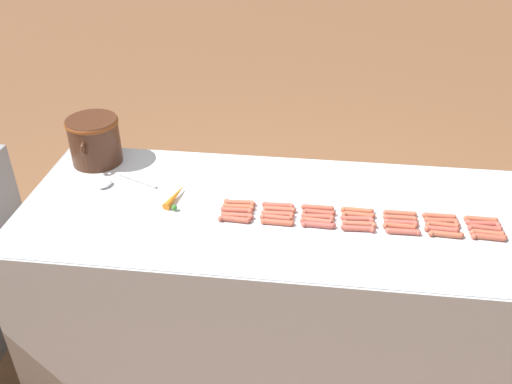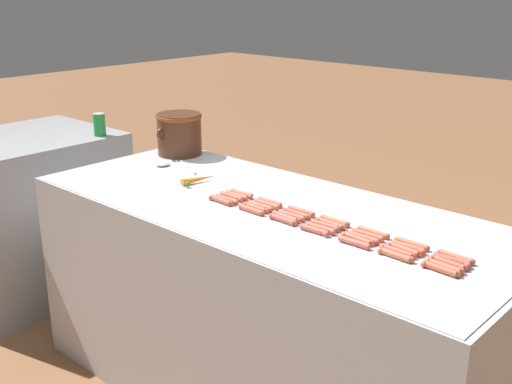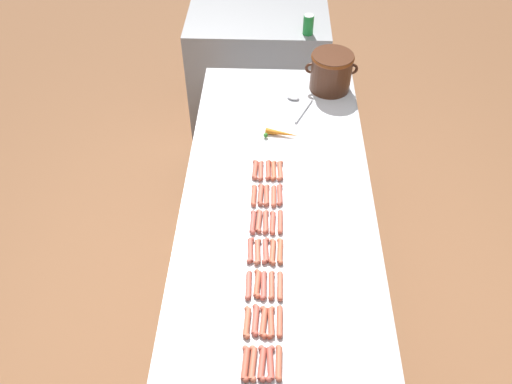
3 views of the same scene
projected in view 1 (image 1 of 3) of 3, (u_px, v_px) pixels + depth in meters
The scene contains 40 objects.
ground_plane at pixel (274, 359), 2.70m from camera, with size 20.00×20.00×0.00m, color brown.
griddle_counter at pixel (275, 291), 2.45m from camera, with size 0.86×2.07×0.89m.
hot_dog_0 at pixel (489, 237), 2.04m from camera, with size 0.03×0.13×0.02m.
hot_dog_1 at pixel (446, 234), 2.05m from camera, with size 0.03×0.13×0.02m.
hot_dog_2 at pixel (403, 232), 2.07m from camera, with size 0.02×0.13×0.02m.
hot_dog_3 at pixel (358, 228), 2.09m from camera, with size 0.03×0.13×0.02m.
hot_dog_4 at pixel (318, 225), 2.10m from camera, with size 0.03×0.13×0.02m.
hot_dog_5 at pixel (277, 222), 2.12m from camera, with size 0.02×0.13×0.02m.
hot_dog_6 at pixel (235, 219), 2.13m from camera, with size 0.03×0.13×0.02m.
hot_dog_7 at pixel (487, 233), 2.06m from camera, with size 0.03×0.13×0.02m.
hot_dog_8 at pixel (442, 229), 2.08m from camera, with size 0.03×0.13×0.02m.
hot_dog_9 at pixel (400, 226), 2.10m from camera, with size 0.03×0.13×0.02m.
hot_dog_10 at pixel (359, 224), 2.11m from camera, with size 0.03×0.13×0.02m.
hot_dog_11 at pixel (317, 221), 2.13m from camera, with size 0.03×0.13×0.02m.
hot_dog_12 at pixel (277, 218), 2.14m from camera, with size 0.03×0.13×0.02m.
hot_dog_13 at pixel (237, 216), 2.16m from camera, with size 0.03×0.13×0.02m.
hot_dog_14 at pixel (485, 228), 2.09m from camera, with size 0.03×0.13×0.02m.
hot_dog_15 at pixel (443, 225), 2.10m from camera, with size 0.03×0.13×0.02m.
hot_dog_16 at pixel (401, 223), 2.12m from camera, with size 0.02×0.13×0.02m.
hot_dog_17 at pixel (357, 219), 2.14m from camera, with size 0.03×0.13×0.02m.
hot_dog_18 at pixel (318, 217), 2.15m from camera, with size 0.03×0.13×0.02m.
hot_dog_19 at pixel (278, 214), 2.17m from camera, with size 0.03×0.13×0.02m.
hot_dog_20 at pixel (237, 210), 2.19m from camera, with size 0.03×0.13×0.02m.
hot_dog_21 at pixel (483, 224), 2.11m from camera, with size 0.03×0.13×0.02m.
hot_dog_22 at pixel (442, 221), 2.13m from camera, with size 0.03×0.13×0.02m.
hot_dog_23 at pixel (400, 218), 2.14m from camera, with size 0.02×0.13×0.02m.
hot_dog_24 at pixel (359, 215), 2.16m from camera, with size 0.03×0.13×0.02m.
hot_dog_25 at pixel (319, 212), 2.17m from camera, with size 0.03×0.13×0.02m.
hot_dog_26 at pixel (280, 209), 2.19m from camera, with size 0.02×0.13×0.02m.
hot_dog_27 at pixel (239, 207), 2.21m from camera, with size 0.03×0.13×0.02m.
hot_dog_28 at pixel (481, 219), 2.13m from camera, with size 0.02×0.13×0.02m.
hot_dog_29 at pixel (439, 216), 2.15m from camera, with size 0.02×0.13×0.02m.
hot_dog_30 at pixel (400, 213), 2.17m from camera, with size 0.02×0.13×0.02m.
hot_dog_31 at pixel (357, 210), 2.19m from camera, with size 0.03×0.13×0.02m.
hot_dog_32 at pixel (318, 208), 2.20m from camera, with size 0.02×0.13×0.02m.
hot_dog_33 at pixel (278, 205), 2.22m from camera, with size 0.03×0.13×0.02m.
hot_dog_34 at pixel (240, 203), 2.23m from camera, with size 0.03×0.13×0.02m.
bean_pot at pixel (94, 138), 2.47m from camera, with size 0.29×0.23×0.21m.
serving_spoon at pixel (116, 183), 2.36m from camera, with size 0.15×0.26×0.02m.
carrot at pixel (175, 196), 2.26m from camera, with size 0.18×0.07×0.03m.
Camera 1 is at (-1.82, -0.14, 2.15)m, focal length 38.96 mm.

